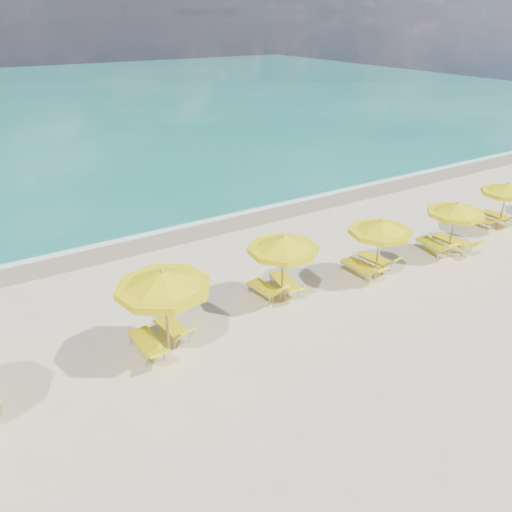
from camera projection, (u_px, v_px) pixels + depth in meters
ground_plane at (281, 307)px, 16.11m from camera, size 120.00×120.00×0.00m
ocean at (21, 102)px, 52.57m from camera, size 120.00×80.00×0.30m
wet_sand_band at (184, 230)px, 21.73m from camera, size 120.00×2.60×0.01m
foam_line at (176, 225)px, 22.34m from camera, size 120.00×1.20×0.03m
whitecap_near at (2, 194)px, 26.15m from camera, size 14.00×0.36×0.05m
whitecap_far at (188, 136)px, 38.17m from camera, size 18.00×0.30×0.05m
umbrella_3 at (163, 282)px, 13.00m from camera, size 2.99×2.99×2.61m
umbrella_4 at (283, 245)px, 15.67m from camera, size 2.83×2.83×2.32m
umbrella_5 at (381, 228)px, 17.08m from camera, size 2.45×2.45×2.24m
umbrella_6 at (456, 210)px, 18.79m from camera, size 2.84×2.84×2.18m
umbrella_7 at (507, 189)px, 21.09m from camera, size 2.78×2.78×2.13m
lounger_3_left at (147, 347)px, 13.82m from camera, size 0.61×1.84×0.71m
lounger_3_right at (173, 331)px, 14.51m from camera, size 0.72×1.68×0.75m
lounger_4_left at (265, 292)px, 16.54m from camera, size 0.74×1.65×0.80m
lounger_4_right at (285, 286)px, 16.90m from camera, size 0.90×1.86×0.67m
lounger_5_left at (360, 270)px, 17.91m from camera, size 0.68×1.85×0.73m
lounger_5_right at (376, 263)px, 18.48m from camera, size 0.72×1.69×0.76m
lounger_6_left at (433, 248)px, 19.58m from camera, size 0.84×1.83×0.83m
lounger_6_right at (453, 245)px, 19.85m from camera, size 0.84×2.01×0.76m
lounger_7_left at (481, 222)px, 22.08m from camera, size 0.57×1.62×0.69m
lounger_7_right at (497, 219)px, 22.39m from camera, size 0.62×1.73×0.81m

